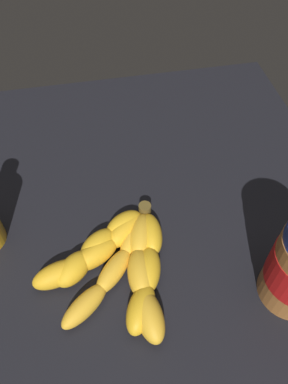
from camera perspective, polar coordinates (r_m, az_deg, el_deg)
ground_plane at (r=66.49cm, az=-0.45°, el=-2.57°), size 71.28×69.74×4.50cm
banana_bunch at (r=56.62cm, az=-3.61°, el=-10.27°), size 22.08×19.93×3.70cm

